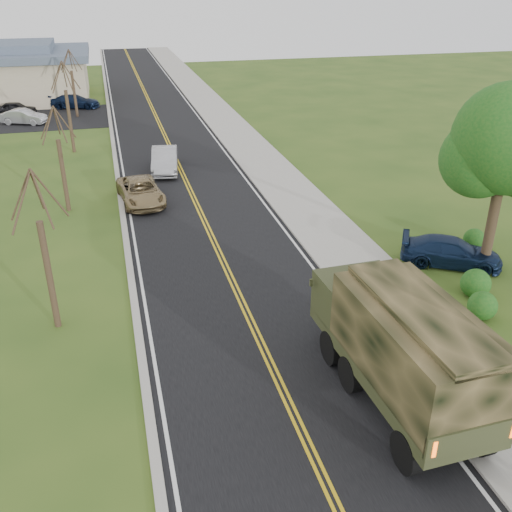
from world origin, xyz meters
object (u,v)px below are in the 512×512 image
object	(u,v)px
military_truck	(402,342)
pickup_navy	(451,252)
sedan_silver	(165,160)
suv_champagne	(141,191)
utility_box_far	(474,424)

from	to	relation	value
military_truck	pickup_navy	world-z (taller)	military_truck
sedan_silver	pickup_navy	xyz separation A→B (m)	(10.82, -16.88, -0.13)
suv_champagne	sedan_silver	size ratio (longest dim) A/B	1.02
pickup_navy	utility_box_far	distance (m)	10.94
utility_box_far	pickup_navy	bearing A→B (deg)	82.49
suv_champagne	utility_box_far	xyz separation A→B (m)	(7.60, -21.09, -0.24)
military_truck	utility_box_far	xyz separation A→B (m)	(1.39, -1.96, -1.70)
military_truck	utility_box_far	size ratio (longest dim) A/B	11.61
suv_champagne	utility_box_far	size ratio (longest dim) A/B	7.34
sedan_silver	utility_box_far	xyz separation A→B (m)	(5.61, -26.50, -0.34)
pickup_navy	utility_box_far	bearing A→B (deg)	-178.36
utility_box_far	sedan_silver	bearing A→B (deg)	122.84
sedan_silver	utility_box_far	world-z (taller)	sedan_silver
military_truck	suv_champagne	bearing A→B (deg)	105.67
pickup_navy	utility_box_far	size ratio (longest dim) A/B	6.73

